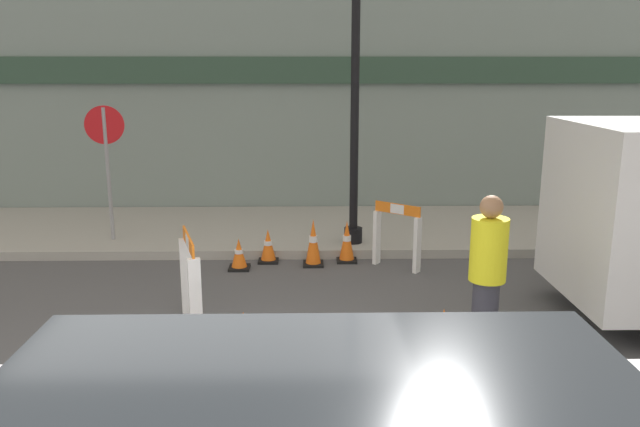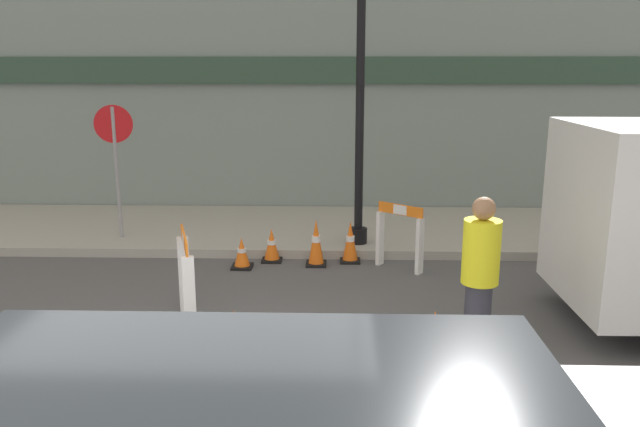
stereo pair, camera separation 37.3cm
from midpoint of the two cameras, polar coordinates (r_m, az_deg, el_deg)
ground_plane at (r=5.48m, az=-9.88°, el=-18.57°), size 60.00×60.00×0.00m
sidewalk_slab at (r=11.03m, az=-5.23°, el=-1.47°), size 18.00×3.08×0.14m
storefront_facade at (r=12.27m, az=-4.96°, el=12.71°), size 18.00×0.22×5.50m
stop_sign at (r=10.45m, az=-19.92°, el=5.41°), size 0.59×0.14×2.15m
barricade_0 at (r=7.17m, az=-13.26°, el=-5.72°), size 0.39×0.87×1.07m
barricade_1 at (r=9.06m, az=5.87°, el=-1.90°), size 0.66×0.57×0.96m
traffic_cone_0 at (r=9.41m, az=-5.90°, el=-3.01°), size 0.30×0.30×0.51m
traffic_cone_1 at (r=9.14m, az=-8.58°, el=-3.76°), size 0.30×0.30×0.46m
traffic_cone_2 at (r=9.18m, az=-1.79°, el=-2.73°), size 0.30×0.30×0.70m
traffic_cone_3 at (r=6.44m, az=-8.66°, el=-11.05°), size 0.30×0.30×0.50m
traffic_cone_4 at (r=9.37m, az=1.33°, el=-2.63°), size 0.30×0.30×0.63m
traffic_cone_5 at (r=6.53m, az=9.56°, el=-10.73°), size 0.30×0.30×0.50m
person_worker at (r=6.46m, az=13.47°, el=-5.08°), size 0.52×0.52×1.65m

